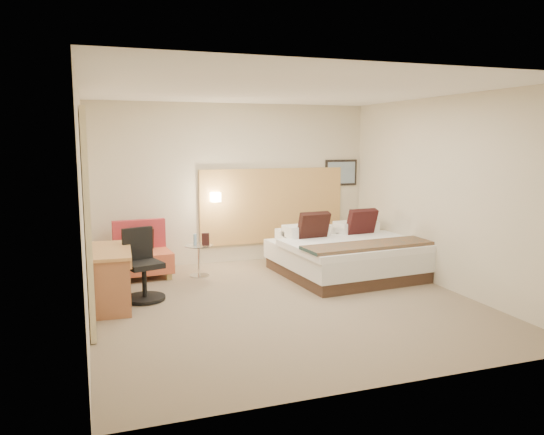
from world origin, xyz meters
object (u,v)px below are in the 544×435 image
object	(u,v)px
bed	(346,254)
desk_chair	(143,271)
side_table	(199,259)
lounge_chair	(142,255)
desk	(111,261)

from	to	relation	value
bed	desk_chair	bearing A→B (deg)	-174.73
bed	side_table	size ratio (longest dim) A/B	4.17
bed	lounge_chair	world-z (taller)	bed
side_table	desk	size ratio (longest dim) A/B	0.43
lounge_chair	side_table	world-z (taller)	lounge_chair
lounge_chair	desk_chair	xyz separation A→B (m)	(-0.11, -1.22, 0.05)
lounge_chair	side_table	size ratio (longest dim) A/B	1.66
bed	desk_chair	distance (m)	3.15
desk_chair	desk	bearing A→B (deg)	-161.18
side_table	desk	world-z (taller)	desk
bed	lounge_chair	bearing A→B (deg)	162.91
desk	bed	bearing A→B (deg)	6.85
side_table	desk	bearing A→B (deg)	-140.91
bed	side_table	xyz separation A→B (m)	(-2.19, 0.66, -0.05)
lounge_chair	desk	distance (m)	1.46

